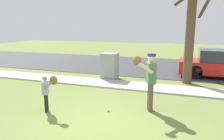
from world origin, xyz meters
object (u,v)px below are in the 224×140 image
at_px(parked_hatchback_red, 223,64).
at_px(person_adult, 150,76).
at_px(utility_cabinet, 110,66).
at_px(street_tree_near, 191,20).
at_px(baseball, 108,110).
at_px(person_child, 48,88).

bearing_deg(parked_hatchback_red, person_adult, 64.02).
xyz_separation_m(utility_cabinet, street_tree_near, (3.46, 0.38, 2.09)).
xyz_separation_m(baseball, utility_cabinet, (-1.31, 3.79, 0.58)).
distance_m(person_adult, baseball, 1.57).
height_order(person_child, utility_cabinet, utility_cabinet).
bearing_deg(baseball, person_adult, 21.73).
relative_size(person_adult, person_child, 1.53).
height_order(person_adult, baseball, person_adult).
bearing_deg(parked_hatchback_red, utility_cabinet, 22.28).
bearing_deg(person_child, baseball, -0.11).
distance_m(baseball, street_tree_near, 5.40).
xyz_separation_m(utility_cabinet, parked_hatchback_red, (5.06, 2.07, 0.05)).
bearing_deg(person_adult, utility_cabinet, -74.81).
xyz_separation_m(person_child, baseball, (1.61, 0.60, -0.67)).
bearing_deg(person_child, street_tree_near, 31.20).
bearing_deg(street_tree_near, person_adult, -105.52).
distance_m(person_child, street_tree_near, 6.39).
relative_size(person_child, baseball, 14.93).
distance_m(person_adult, utility_cabinet, 4.16).
distance_m(utility_cabinet, street_tree_near, 4.06).
bearing_deg(street_tree_near, baseball, -117.17).
relative_size(person_child, parked_hatchback_red, 0.28).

